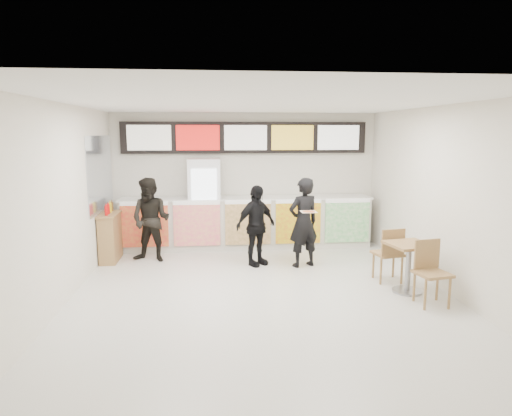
{
  "coord_description": "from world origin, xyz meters",
  "views": [
    {
      "loc": [
        -0.77,
        -6.92,
        2.55
      ],
      "look_at": [
        0.02,
        1.2,
        1.21
      ],
      "focal_mm": 32.0,
      "sensor_mm": 36.0,
      "label": 1
    }
  ],
  "objects": [
    {
      "name": "ceiling",
      "position": [
        0.0,
        0.0,
        3.0
      ],
      "size": [
        7.0,
        7.0,
        0.0
      ],
      "primitive_type": "plane",
      "rotation": [
        3.14,
        0.0,
        0.0
      ],
      "color": "white",
      "rests_on": "wall_back"
    },
    {
      "name": "menu_board",
      "position": [
        0.0,
        3.41,
        2.45
      ],
      "size": [
        5.5,
        0.14,
        0.7
      ],
      "color": "black",
      "rests_on": "wall_back"
    },
    {
      "name": "wall_left",
      "position": [
        -3.0,
        0.0,
        1.5
      ],
      "size": [
        0.0,
        7.0,
        7.0
      ],
      "primitive_type": "plane",
      "rotation": [
        1.57,
        0.0,
        1.57
      ],
      "color": "silver",
      "rests_on": "floor"
    },
    {
      "name": "pizza_slice",
      "position": [
        0.96,
        1.05,
        1.16
      ],
      "size": [
        0.36,
        0.36,
        0.02
      ],
      "color": "beige",
      "rests_on": "customer_main"
    },
    {
      "name": "wall_right",
      "position": [
        3.0,
        0.0,
        1.5
      ],
      "size": [
        0.0,
        7.0,
        7.0
      ],
      "primitive_type": "plane",
      "rotation": [
        1.57,
        0.0,
        -1.57
      ],
      "color": "silver",
      "rests_on": "floor"
    },
    {
      "name": "wall_back",
      "position": [
        0.0,
        3.5,
        1.5
      ],
      "size": [
        6.0,
        0.0,
        6.0
      ],
      "primitive_type": "plane",
      "rotation": [
        1.57,
        0.0,
        0.0
      ],
      "color": "silver",
      "rests_on": "floor"
    },
    {
      "name": "customer_mid",
      "position": [
        0.07,
        1.67,
        0.79
      ],
      "size": [
        0.98,
        0.84,
        1.57
      ],
      "primitive_type": "imported",
      "rotation": [
        0.0,
        0.0,
        0.6
      ],
      "color": "black",
      "rests_on": "floor"
    },
    {
      "name": "mirror_panel",
      "position": [
        -2.99,
        2.45,
        1.75
      ],
      "size": [
        0.01,
        2.0,
        1.5
      ],
      "primitive_type": "cube",
      "color": "#B2B7BF",
      "rests_on": "wall_left"
    },
    {
      "name": "service_counter",
      "position": [
        0.0,
        3.09,
        0.57
      ],
      "size": [
        5.56,
        0.77,
        1.14
      ],
      "color": "silver",
      "rests_on": "floor"
    },
    {
      "name": "customer_left",
      "position": [
        -1.99,
        2.16,
        0.84
      ],
      "size": [
        0.98,
        0.86,
        1.68
      ],
      "primitive_type": "imported",
      "rotation": [
        0.0,
        0.0,
        -0.32
      ],
      "color": "black",
      "rests_on": "floor"
    },
    {
      "name": "cafe_table",
      "position": [
        2.37,
        -0.1,
        0.56
      ],
      "size": [
        0.76,
        1.7,
        0.96
      ],
      "rotation": [
        0.0,
        0.0,
        0.19
      ],
      "color": "#9D7B48",
      "rests_on": "floor"
    },
    {
      "name": "floor",
      "position": [
        0.0,
        0.0,
        0.0
      ],
      "size": [
        7.0,
        7.0,
        0.0
      ],
      "primitive_type": "plane",
      "color": "beige",
      "rests_on": "ground"
    },
    {
      "name": "customer_main",
      "position": [
        0.96,
        1.5,
        0.86
      ],
      "size": [
        0.73,
        0.61,
        1.72
      ],
      "primitive_type": "imported",
      "rotation": [
        0.0,
        0.0,
        3.5
      ],
      "color": "black",
      "rests_on": "floor"
    },
    {
      "name": "condiment_ledge",
      "position": [
        -2.82,
        2.27,
        0.49
      ],
      "size": [
        0.35,
        0.87,
        1.15
      ],
      "color": "#9D7B48",
      "rests_on": "floor"
    },
    {
      "name": "drinks_fridge",
      "position": [
        -0.93,
        3.11,
        1.0
      ],
      "size": [
        0.7,
        0.67,
        2.0
      ],
      "color": "white",
      "rests_on": "floor"
    }
  ]
}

